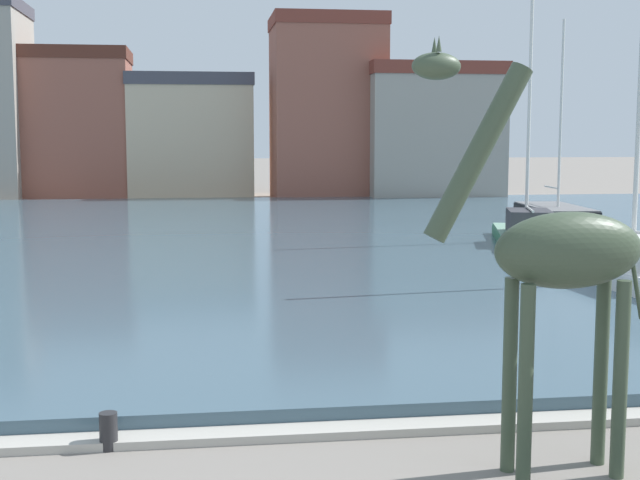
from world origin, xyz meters
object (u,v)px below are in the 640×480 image
at_px(sailboat_white, 632,273).
at_px(sailboat_green, 526,235).
at_px(sailboat_black, 559,215).
at_px(mooring_bollard, 109,431).
at_px(giraffe_statue, 556,259).

xyz_separation_m(sailboat_white, sailboat_green, (0.51, 8.77, -0.03)).
height_order(sailboat_black, sailboat_green, sailboat_green).
height_order(sailboat_black, sailboat_white, sailboat_black).
relative_size(sailboat_black, mooring_bollard, 18.67).
bearing_deg(sailboat_green, sailboat_white, -93.32).
bearing_deg(mooring_bollard, sailboat_white, 38.00).
distance_m(sailboat_white, mooring_bollard, 15.62).
relative_size(giraffe_statue, sailboat_white, 0.56).
height_order(giraffe_statue, sailboat_black, sailboat_black).
bearing_deg(sailboat_black, sailboat_green, -119.85).
bearing_deg(sailboat_black, giraffe_statue, -113.32).
bearing_deg(giraffe_statue, sailboat_green, 69.68).
xyz_separation_m(giraffe_statue, sailboat_white, (6.90, 11.23, -2.10)).
height_order(giraffe_statue, sailboat_white, sailboat_white).
distance_m(giraffe_statue, mooring_bollard, 6.14).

